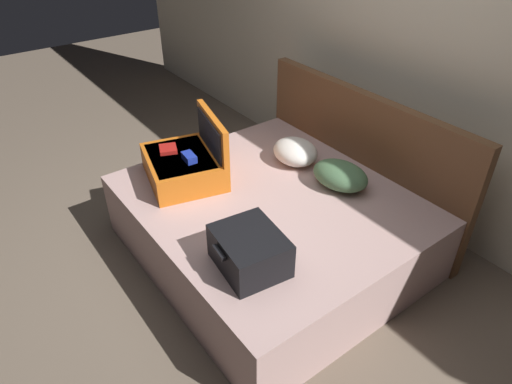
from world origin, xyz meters
TOP-DOWN VIEW (x-y plane):
  - ground_plane at (0.00, 0.00)m, footprint 12.00×12.00m
  - back_wall at (0.00, 1.65)m, footprint 8.00×0.10m
  - bed at (0.00, 0.40)m, footprint 1.89×1.65m
  - headboard at (0.00, 1.26)m, footprint 1.93×0.08m
  - hard_case_large at (-0.56, 0.07)m, footprint 0.69×0.62m
  - hard_case_medium at (0.44, -0.09)m, footprint 0.44×0.39m
  - pillow_near_headboard at (-0.26, 0.84)m, footprint 0.36×0.31m
  - pillow_center_head at (0.17, 0.87)m, footprint 0.45×0.36m

SIDE VIEW (x-z plane):
  - ground_plane at x=0.00m, z-range 0.00..0.00m
  - bed at x=0.00m, z-range 0.00..0.48m
  - headboard at x=0.00m, z-range 0.00..1.02m
  - pillow_center_head at x=0.17m, z-range 0.48..0.66m
  - pillow_near_headboard at x=-0.26m, z-range 0.48..0.66m
  - hard_case_medium at x=0.44m, z-range 0.49..0.70m
  - hard_case_large at x=-0.56m, z-range 0.38..0.84m
  - back_wall at x=0.00m, z-range 0.00..2.60m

